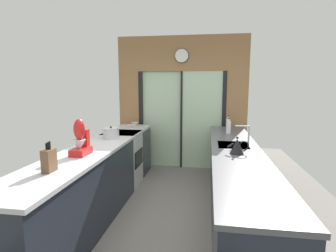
{
  "coord_description": "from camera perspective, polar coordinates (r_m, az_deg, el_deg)",
  "views": [
    {
      "loc": [
        0.55,
        -3.04,
        1.71
      ],
      "look_at": [
        -0.05,
        0.9,
        1.1
      ],
      "focal_mm": 28.29,
      "sensor_mm": 36.0,
      "label": 1
    }
  ],
  "objects": [
    {
      "name": "mixing_bowl_near",
      "position": [
        5.05,
        -7.95,
        -0.02
      ],
      "size": [
        0.14,
        0.14,
        0.06
      ],
      "color": "silver",
      "rests_on": "left_counter_run"
    },
    {
      "name": "soap_bottle_far",
      "position": [
        4.66,
        12.81,
        0.22
      ],
      "size": [
        0.06,
        0.06,
        0.28
      ],
      "color": "silver",
      "rests_on": "right_counter_run"
    },
    {
      "name": "kettle",
      "position": [
        3.2,
        14.67,
        -4.24
      ],
      "size": [
        0.25,
        0.17,
        0.21
      ],
      "color": "black",
      "rests_on": "right_counter_run"
    },
    {
      "name": "left_counter_run",
      "position": [
        3.7,
        -15.38,
        -11.28
      ],
      "size": [
        0.62,
        3.8,
        0.92
      ],
      "color": "#1E232D",
      "rests_on": "ground_plane"
    },
    {
      "name": "oven_range",
      "position": [
        4.7,
        -9.78,
        -6.93
      ],
      "size": [
        0.6,
        0.6,
        0.92
      ],
      "color": "#B7BABC",
      "rests_on": "ground_plane"
    },
    {
      "name": "stock_pot",
      "position": [
        4.07,
        -12.18,
        -1.53
      ],
      "size": [
        0.25,
        0.25,
        0.19
      ],
      "color": "#B7BABC",
      "rests_on": "left_counter_run"
    },
    {
      "name": "sink_faucet",
      "position": [
        3.67,
        16.53,
        -1.27
      ],
      "size": [
        0.19,
        0.02,
        0.27
      ],
      "color": "#B7BABC",
      "rests_on": "right_counter_run"
    },
    {
      "name": "mixing_bowl_far",
      "position": [
        5.29,
        -7.16,
        0.45
      ],
      "size": [
        0.15,
        0.15,
        0.07
      ],
      "color": "silver",
      "rests_on": "left_counter_run"
    },
    {
      "name": "back_wall_unit",
      "position": [
        5.47,
        2.97,
        6.72
      ],
      "size": [
        2.64,
        0.12,
        2.7
      ],
      "color": "olive",
      "rests_on": "ground_plane"
    },
    {
      "name": "stand_mixer",
      "position": [
        3.19,
        -18.35,
        -3.12
      ],
      "size": [
        0.17,
        0.27,
        0.42
      ],
      "color": "red",
      "rests_on": "left_counter_run"
    },
    {
      "name": "knife_block",
      "position": [
        2.69,
        -24.26,
        -6.76
      ],
      "size": [
        0.08,
        0.14,
        0.29
      ],
      "color": "brown",
      "rests_on": "left_counter_run"
    },
    {
      "name": "right_counter_run",
      "position": [
        3.58,
        14.23,
        -11.97
      ],
      "size": [
        0.62,
        3.8,
        0.92
      ],
      "color": "#1E232D",
      "rests_on": "ground_plane"
    },
    {
      "name": "soap_bottle_near",
      "position": [
        4.52,
        12.93,
        -0.17
      ],
      "size": [
        0.07,
        0.07,
        0.26
      ],
      "color": "silver",
      "rests_on": "right_counter_run"
    },
    {
      "name": "ground_plane",
      "position": [
        4.06,
        0.1,
        -16.38
      ],
      "size": [
        5.04,
        7.6,
        0.02
      ],
      "primitive_type": "cube",
      "color": "slate"
    }
  ]
}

